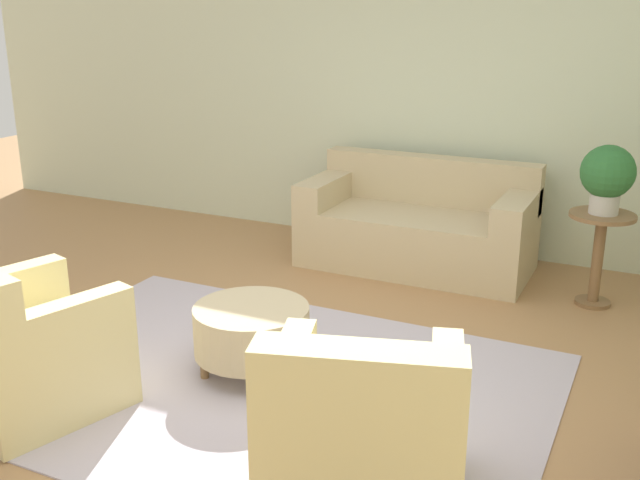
{
  "coord_description": "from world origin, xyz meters",
  "views": [
    {
      "loc": [
        2.03,
        -3.35,
        2.13
      ],
      "look_at": [
        0.15,
        0.55,
        0.75
      ],
      "focal_mm": 42.0,
      "sensor_mm": 36.0,
      "label": 1
    }
  ],
  "objects_px": {
    "couch": "(418,228)",
    "potted_plant_on_side_table": "(607,175)",
    "side_table": "(599,245)",
    "armchair_left": "(23,350)",
    "ottoman_table": "(252,330)",
    "armchair_right": "(363,439)"
  },
  "relations": [
    {
      "from": "couch",
      "to": "potted_plant_on_side_table",
      "type": "xyz_separation_m",
      "value": [
        1.45,
        -0.26,
        0.64
      ]
    },
    {
      "from": "armchair_right",
      "to": "ottoman_table",
      "type": "height_order",
      "value": "armchair_right"
    },
    {
      "from": "armchair_left",
      "to": "ottoman_table",
      "type": "relative_size",
      "value": 1.48
    },
    {
      "from": "potted_plant_on_side_table",
      "to": "couch",
      "type": "bearing_deg",
      "value": 169.91
    },
    {
      "from": "couch",
      "to": "potted_plant_on_side_table",
      "type": "height_order",
      "value": "potted_plant_on_side_table"
    },
    {
      "from": "couch",
      "to": "armchair_left",
      "type": "bearing_deg",
      "value": -110.09
    },
    {
      "from": "armchair_left",
      "to": "potted_plant_on_side_table",
      "type": "distance_m",
      "value": 3.95
    },
    {
      "from": "couch",
      "to": "armchair_right",
      "type": "xyz_separation_m",
      "value": [
        0.82,
        -3.16,
        0.02
      ]
    },
    {
      "from": "armchair_right",
      "to": "ottoman_table",
      "type": "xyz_separation_m",
      "value": [
        -1.09,
        0.9,
        -0.08
      ]
    },
    {
      "from": "side_table",
      "to": "potted_plant_on_side_table",
      "type": "distance_m",
      "value": 0.51
    },
    {
      "from": "couch",
      "to": "potted_plant_on_side_table",
      "type": "distance_m",
      "value": 1.61
    },
    {
      "from": "couch",
      "to": "side_table",
      "type": "height_order",
      "value": "couch"
    },
    {
      "from": "armchair_right",
      "to": "side_table",
      "type": "xyz_separation_m",
      "value": [
        0.63,
        2.9,
        0.11
      ]
    },
    {
      "from": "armchair_left",
      "to": "side_table",
      "type": "xyz_separation_m",
      "value": [
        2.61,
        2.9,
        0.11
      ]
    },
    {
      "from": "armchair_left",
      "to": "armchair_right",
      "type": "bearing_deg",
      "value": 0.0
    },
    {
      "from": "couch",
      "to": "potted_plant_on_side_table",
      "type": "bearing_deg",
      "value": -10.09
    },
    {
      "from": "couch",
      "to": "armchair_left",
      "type": "xyz_separation_m",
      "value": [
        -1.16,
        -3.16,
        0.02
      ]
    },
    {
      "from": "ottoman_table",
      "to": "potted_plant_on_side_table",
      "type": "height_order",
      "value": "potted_plant_on_side_table"
    },
    {
      "from": "potted_plant_on_side_table",
      "to": "ottoman_table",
      "type": "bearing_deg",
      "value": -130.67
    },
    {
      "from": "side_table",
      "to": "armchair_right",
      "type": "bearing_deg",
      "value": -102.31
    },
    {
      "from": "armchair_right",
      "to": "ottoman_table",
      "type": "relative_size",
      "value": 1.48
    },
    {
      "from": "couch",
      "to": "side_table",
      "type": "distance_m",
      "value": 1.48
    }
  ]
}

